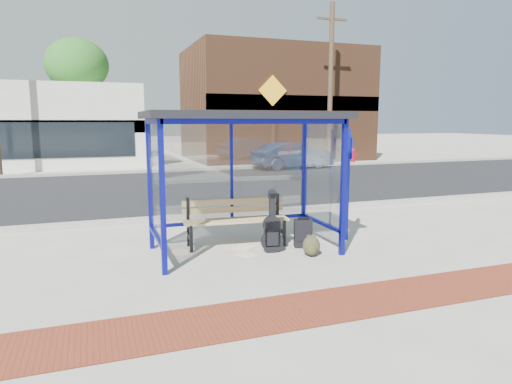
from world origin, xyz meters
name	(u,v)px	position (x,y,z in m)	size (l,w,h in m)	color
ground	(244,251)	(0.00, 0.00, 0.00)	(120.00, 120.00, 0.00)	#B2ADA0
brick_paver_strip	(311,308)	(0.00, -2.60, 0.01)	(60.00, 1.00, 0.01)	maroon
curb_near	(206,216)	(0.00, 2.90, 0.06)	(60.00, 0.25, 0.12)	gray
street_asphalt	(170,188)	(0.00, 8.00, 0.00)	(60.00, 10.00, 0.00)	black
curb_far	(151,171)	(0.00, 13.10, 0.06)	(60.00, 0.25, 0.12)	gray
far_sidewalk	(147,168)	(0.00, 15.00, 0.00)	(60.00, 4.00, 0.01)	#B2ADA0
bus_shelter	(243,133)	(0.00, 0.07, 2.07)	(3.30, 1.80, 2.42)	#0B0D7C
storefront_brown	(274,105)	(8.00, 18.49, 3.20)	(10.00, 7.08, 6.40)	#59331E
tree_mid	(77,66)	(-3.00, 22.00, 5.45)	(3.60, 3.60, 7.03)	#4C3826
tree_right	(315,74)	(12.50, 22.00, 5.45)	(3.60, 3.60, 7.03)	#4C3826
utility_pole_east	(330,84)	(9.00, 13.40, 4.11)	(1.60, 0.24, 8.00)	#4C3826
bench	(235,218)	(-0.02, 0.47, 0.51)	(1.94, 0.61, 0.90)	black
guitar_bag	(272,231)	(0.44, -0.21, 0.38)	(0.39, 0.17, 1.05)	black
suitcase	(303,233)	(1.09, -0.09, 0.26)	(0.36, 0.29, 0.56)	black
backpack	(311,246)	(0.98, -0.64, 0.17)	(0.35, 0.34, 0.35)	#2E2D19
sign_post	(348,178)	(2.11, 0.11, 1.19)	(0.13, 0.25, 2.12)	#0D1691
newspaper_a	(180,252)	(-1.07, 0.32, 0.00)	(0.36, 0.29, 0.01)	white
newspaper_b	(247,255)	(-0.03, -0.23, 0.00)	(0.35, 0.27, 0.01)	white
newspaper_c	(245,247)	(0.08, 0.23, 0.00)	(0.40, 0.32, 0.01)	white
parked_car	(293,155)	(6.53, 12.44, 0.63)	(1.34, 3.85, 1.27)	#1A2A49
fire_hydrant	(353,155)	(10.64, 13.73, 0.45)	(0.37, 0.24, 0.82)	#9E0B19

